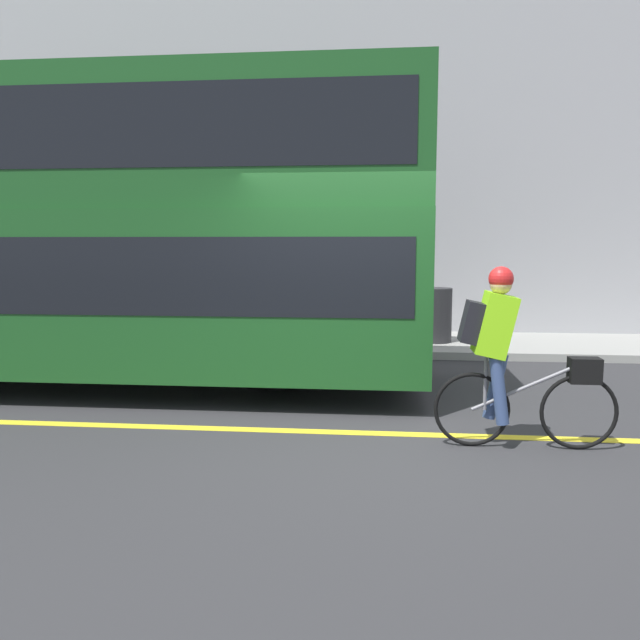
# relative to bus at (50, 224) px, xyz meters

# --- Properties ---
(ground_plane) EXTENTS (80.00, 80.00, 0.00)m
(ground_plane) POSITION_rel_bus_xyz_m (3.99, -1.99, -2.04)
(ground_plane) COLOR #2D2D30
(road_center_line) EXTENTS (50.00, 0.14, 0.01)m
(road_center_line) POSITION_rel_bus_xyz_m (3.99, -1.79, -2.03)
(road_center_line) COLOR yellow
(road_center_line) RESTS_ON ground_plane
(sidewalk_curb) EXTENTS (60.00, 2.36, 0.12)m
(sidewalk_curb) POSITION_rel_bus_xyz_m (3.99, 3.28, -1.98)
(sidewalk_curb) COLOR gray
(sidewalk_curb) RESTS_ON ground_plane
(building_facade) EXTENTS (60.00, 0.30, 8.31)m
(building_facade) POSITION_rel_bus_xyz_m (3.99, 4.61, 2.12)
(building_facade) COLOR #9E9EA3
(building_facade) RESTS_ON ground_plane
(bus) EXTENTS (9.36, 2.57, 3.67)m
(bus) POSITION_rel_bus_xyz_m (0.00, 0.00, 0.00)
(bus) COLOR black
(bus) RESTS_ON ground_plane
(cyclist_on_bike) EXTENTS (1.58, 0.32, 1.60)m
(cyclist_on_bike) POSITION_rel_bus_xyz_m (5.26, -2.07, -1.18)
(cyclist_on_bike) COLOR black
(cyclist_on_bike) RESTS_ON ground_plane
(trash_bin) EXTENTS (0.56, 0.56, 0.92)m
(trash_bin) POSITION_rel_bus_xyz_m (5.07, 3.16, -1.45)
(trash_bin) COLOR #262628
(trash_bin) RESTS_ON sidewalk_curb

